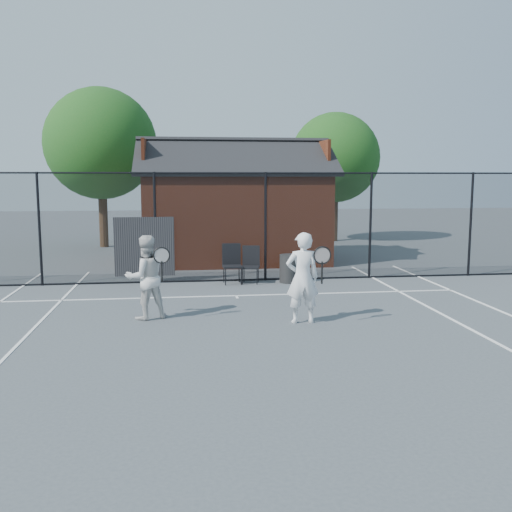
{
  "coord_description": "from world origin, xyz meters",
  "views": [
    {
      "loc": [
        -1.26,
        -10.51,
        2.85
      ],
      "look_at": [
        0.36,
        2.06,
        1.1
      ],
      "focal_mm": 40.0,
      "sensor_mm": 36.0,
      "label": 1
    }
  ],
  "objects": [
    {
      "name": "waste_bin",
      "position": [
        1.6,
        4.6,
        0.38
      ],
      "size": [
        0.62,
        0.62,
        0.77
      ],
      "primitive_type": "cylinder",
      "rotation": [
        0.0,
        0.0,
        0.2
      ],
      "color": "#252525",
      "rests_on": "ground"
    },
    {
      "name": "player_back",
      "position": [
        -2.03,
        1.01,
        0.85
      ],
      "size": [
        1.01,
        0.9,
        1.71
      ],
      "color": "silver",
      "rests_on": "ground"
    },
    {
      "name": "clubhouse",
      "position": [
        0.5,
        9.0,
        1.61
      ],
      "size": [
        6.5,
        4.36,
        4.19
      ],
      "color": "brown",
      "rests_on": "ground"
    },
    {
      "name": "tree_left",
      "position": [
        -4.5,
        13.5,
        4.19
      ],
      "size": [
        4.48,
        4.48,
        6.44
      ],
      "color": "black",
      "rests_on": "ground"
    },
    {
      "name": "chair_right",
      "position": [
        0.53,
        4.6,
        0.49
      ],
      "size": [
        0.57,
        0.58,
        0.99
      ],
      "primitive_type": "cube",
      "rotation": [
        0.0,
        0.0,
        -0.22
      ],
      "color": "black",
      "rests_on": "ground"
    },
    {
      "name": "chair_left",
      "position": [
        0.04,
        4.6,
        0.53
      ],
      "size": [
        0.53,
        0.55,
        1.05
      ],
      "primitive_type": "cube",
      "rotation": [
        0.0,
        0.0,
        0.04
      ],
      "color": "black",
      "rests_on": "ground"
    },
    {
      "name": "player_front",
      "position": [
        1.05,
        0.28,
        0.9
      ],
      "size": [
        0.81,
        0.6,
        1.8
      ],
      "color": "white",
      "rests_on": "ground"
    },
    {
      "name": "fence",
      "position": [
        -0.3,
        5.0,
        1.45
      ],
      "size": [
        22.04,
        3.0,
        3.0
      ],
      "color": "black",
      "rests_on": "ground"
    },
    {
      "name": "tree_right",
      "position": [
        5.5,
        14.5,
        3.71
      ],
      "size": [
        3.97,
        3.97,
        5.7
      ],
      "color": "black",
      "rests_on": "ground"
    },
    {
      "name": "ground",
      "position": [
        0.0,
        0.0,
        0.0
      ],
      "size": [
        80.0,
        80.0,
        0.0
      ],
      "primitive_type": "plane",
      "color": "#474E51",
      "rests_on": "ground"
    },
    {
      "name": "court_lines",
      "position": [
        0.0,
        -1.32,
        0.01
      ],
      "size": [
        11.02,
        18.0,
        0.01
      ],
      "color": "white",
      "rests_on": "ground"
    }
  ]
}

